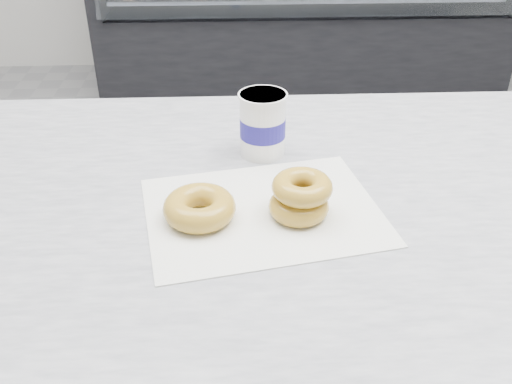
% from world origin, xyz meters
% --- Properties ---
extents(ground, '(5.00, 5.00, 0.00)m').
position_xyz_m(ground, '(0.00, 0.00, 0.00)').
color(ground, gray).
rests_on(ground, ground).
extents(counter, '(3.06, 0.76, 0.90)m').
position_xyz_m(counter, '(0.00, -0.60, 0.45)').
color(counter, '#333335').
rests_on(counter, ground).
extents(display_case, '(2.40, 0.74, 1.25)m').
position_xyz_m(display_case, '(0.00, 2.12, 0.49)').
color(display_case, black).
rests_on(display_case, ground).
extents(wax_paper, '(0.38, 0.32, 0.00)m').
position_xyz_m(wax_paper, '(-0.39, -0.66, 0.90)').
color(wax_paper, silver).
rests_on(wax_paper, counter).
extents(donut_single, '(0.12, 0.12, 0.04)m').
position_xyz_m(donut_single, '(-0.48, -0.67, 0.92)').
color(donut_single, gold).
rests_on(donut_single, wax_paper).
extents(donut_stack, '(0.10, 0.09, 0.06)m').
position_xyz_m(donut_stack, '(-0.34, -0.67, 0.93)').
color(donut_stack, gold).
rests_on(donut_stack, wax_paper).
extents(coffee_cup, '(0.08, 0.08, 0.11)m').
position_xyz_m(coffee_cup, '(-0.38, -0.48, 0.96)').
color(coffee_cup, white).
rests_on(coffee_cup, counter).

